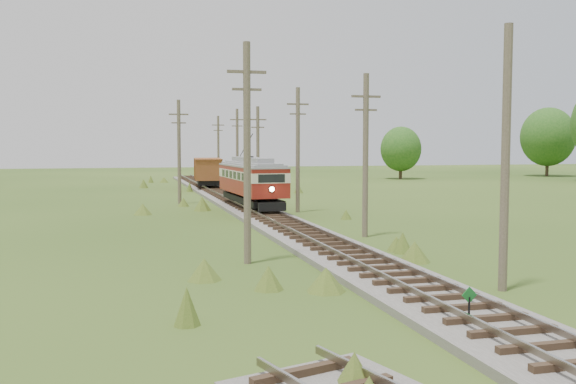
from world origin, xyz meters
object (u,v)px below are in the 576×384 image
object	(u,v)px
streetcar	(251,178)
gravel_pile	(257,187)
gondola	(208,170)
switch_marker	(469,303)

from	to	relation	value
streetcar	gravel_pile	distance (m)	20.05
streetcar	gondola	xyz separation A→B (m)	(-0.00, 24.39, -0.33)
gravel_pile	gondola	bearing A→B (deg)	132.11
gondola	gravel_pile	bearing A→B (deg)	-42.59
gondola	gravel_pile	world-z (taller)	gondola
switch_marker	gondola	bearing A→B (deg)	89.79
switch_marker	streetcar	size ratio (longest dim) A/B	0.09
switch_marker	gondola	xyz separation A→B (m)	(0.20, 55.00, 1.48)
switch_marker	streetcar	distance (m)	30.67
streetcar	gondola	size ratio (longest dim) A/B	1.28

